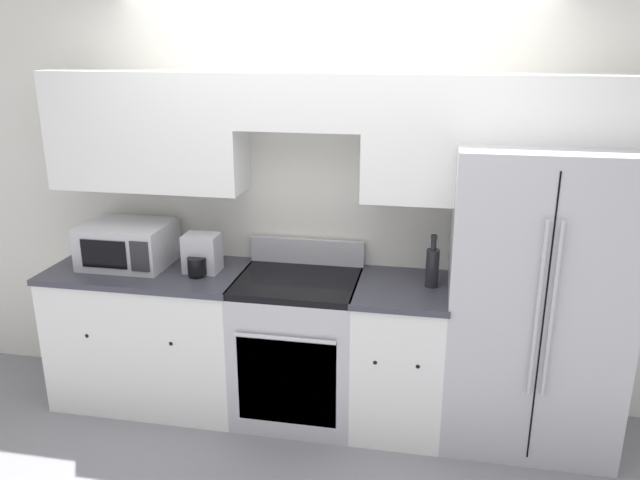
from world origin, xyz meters
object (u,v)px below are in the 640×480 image
refrigerator (534,299)px  bottle (432,266)px  microwave (128,244)px  oven_range (298,346)px

refrigerator → bottle: size_ratio=5.60×
refrigerator → microwave: bearing=179.4°
refrigerator → microwave: refrigerator is taller
bottle → oven_range: bearing=-177.7°
oven_range → microwave: size_ratio=2.02×
refrigerator → bottle: 0.59m
microwave → bottle: bottle is taller
bottle → refrigerator: bearing=0.2°
refrigerator → microwave: size_ratio=3.29×
oven_range → refrigerator: (1.35, 0.03, 0.41)m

